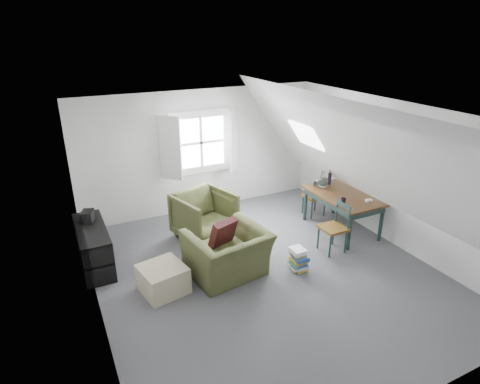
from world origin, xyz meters
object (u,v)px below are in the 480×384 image
media_shelf (94,249)px  ottoman (163,279)px  armchair_near (228,274)px  dining_table (343,199)px  armchair_far (205,237)px  magazine_stack (298,259)px  dining_chair_far (315,196)px  dining_chair_near (335,227)px

media_shelf → ottoman: bearing=-56.9°
armchair_near → media_shelf: (-1.81, 1.16, 0.31)m
dining_table → armchair_far: bearing=162.8°
dining_table → magazine_stack: dining_table is taller
armchair_near → armchair_far: size_ratio=1.20×
dining_table → magazine_stack: (-1.48, -0.78, -0.45)m
ottoman → magazine_stack: size_ratio=1.65×
armchair_far → dining_chair_far: dining_chair_far is taller
dining_chair_near → armchair_far: bearing=-121.3°
dining_chair_near → media_shelf: size_ratio=0.65×
dining_chair_far → armchair_far: bearing=-14.4°
dining_table → ottoman: bearing=-171.3°
ottoman → dining_chair_far: dining_chair_far is taller
armchair_far → ottoman: size_ratio=1.58×
magazine_stack → armchair_far: bearing=119.5°
armchair_near → ottoman: bearing=-10.3°
dining_chair_near → ottoman: bearing=-86.5°
dining_chair_far → armchair_near: bearing=13.8°
dining_chair_far → media_shelf: (-4.30, 0.01, -0.12)m
dining_table → dining_chair_near: 0.84m
dining_table → media_shelf: 4.45m
armchair_near → dining_table: size_ratio=0.79×
armchair_near → ottoman: (-1.02, 0.03, 0.20)m
armchair_far → dining_chair_near: size_ratio=1.10×
ottoman → media_shelf: (-0.79, 1.13, 0.10)m
armchair_far → ottoman: 1.72m
armchair_near → magazine_stack: (1.07, -0.37, 0.18)m
ottoman → armchair_near: bearing=-1.9°
dining_table → media_shelf: dining_table is taller
armchair_far → media_shelf: (-1.95, -0.13, 0.31)m
ottoman → media_shelf: 1.38m
ottoman → dining_chair_far: (3.51, 1.12, 0.23)m
dining_chair_far → media_shelf: dining_chair_far is taller
armchair_near → dining_chair_far: size_ratio=1.40×
armchair_near → armchair_far: 1.30m
armchair_far → dining_chair_near: bearing=-54.5°
armchair_near → armchair_far: armchair_far is taller
armchair_far → dining_chair_far: bearing=-19.8°
armchair_far → dining_table: bearing=-36.3°
armchair_far → magazine_stack: (0.94, -1.66, 0.18)m
magazine_stack → dining_chair_far: bearing=47.0°
dining_chair_near → magazine_stack: size_ratio=2.35×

